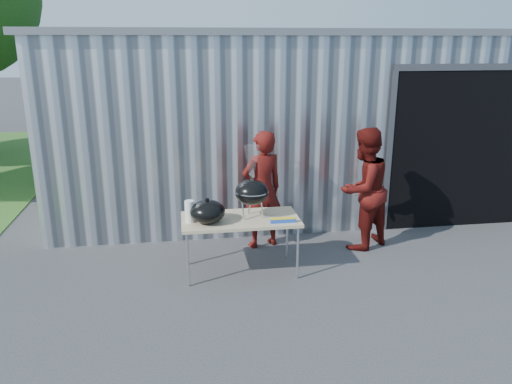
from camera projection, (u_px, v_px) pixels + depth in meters
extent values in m
plane|color=#363639|center=(279.00, 287.00, 6.19)|extent=(80.00, 80.00, 0.00)
cube|color=silver|center=(273.00, 113.00, 10.32)|extent=(8.00, 6.00, 3.00)
cube|color=slate|center=(274.00, 34.00, 9.87)|extent=(8.20, 6.20, 0.10)
cube|color=black|center=(444.00, 144.00, 8.46)|extent=(2.40, 1.20, 2.50)
cube|color=#4C4C51|center=(473.00, 67.00, 7.54)|extent=(2.52, 0.08, 0.10)
cube|color=tan|center=(240.00, 219.00, 6.40)|extent=(1.50, 0.75, 0.04)
cylinder|color=silver|center=(188.00, 260.00, 6.11)|extent=(0.03, 0.03, 0.71)
cylinder|color=silver|center=(298.00, 253.00, 6.31)|extent=(0.03, 0.03, 0.71)
cylinder|color=silver|center=(187.00, 240.00, 6.70)|extent=(0.03, 0.03, 0.71)
cylinder|color=silver|center=(287.00, 235.00, 6.90)|extent=(0.03, 0.03, 0.71)
ellipsoid|color=black|center=(252.00, 192.00, 6.33)|extent=(0.43, 0.43, 0.32)
cylinder|color=silver|center=(252.00, 191.00, 6.33)|extent=(0.44, 0.44, 0.02)
cylinder|color=silver|center=(252.00, 190.00, 6.32)|extent=(0.41, 0.41, 0.01)
cylinder|color=silver|center=(250.00, 205.00, 6.52)|extent=(0.02, 0.02, 0.24)
cylinder|color=silver|center=(243.00, 210.00, 6.31)|extent=(0.02, 0.02, 0.24)
cylinder|color=silver|center=(262.00, 209.00, 6.34)|extent=(0.02, 0.02, 0.24)
cylinder|color=#CE7E49|center=(242.00, 190.00, 6.30)|extent=(0.02, 0.14, 0.02)
cylinder|color=#CE7E49|center=(246.00, 189.00, 6.31)|extent=(0.02, 0.14, 0.02)
cylinder|color=#CE7E49|center=(250.00, 189.00, 6.31)|extent=(0.02, 0.14, 0.02)
cylinder|color=#CE7E49|center=(254.00, 189.00, 6.32)|extent=(0.02, 0.14, 0.02)
cylinder|color=#CE7E49|center=(258.00, 189.00, 6.33)|extent=(0.02, 0.14, 0.02)
cylinder|color=#CE7E49|center=(261.00, 189.00, 6.34)|extent=(0.02, 0.14, 0.02)
cone|color=silver|center=(252.00, 167.00, 6.24)|extent=(0.20, 0.20, 0.55)
ellipsoid|color=black|center=(208.00, 212.00, 6.19)|extent=(0.44, 0.44, 0.29)
cylinder|color=black|center=(207.00, 200.00, 6.15)|extent=(0.05, 0.05, 0.03)
cylinder|color=white|center=(190.00, 211.00, 6.21)|extent=(0.12, 0.12, 0.28)
cube|color=white|center=(196.00, 211.00, 6.50)|extent=(0.20, 0.15, 0.10)
cube|color=blue|center=(283.00, 221.00, 6.22)|extent=(0.32, 0.06, 0.05)
cube|color=yellow|center=(283.00, 218.00, 6.21)|extent=(0.32, 0.06, 0.01)
imported|color=#4E0F0C|center=(262.00, 190.00, 7.21)|extent=(0.73, 0.60, 1.73)
imported|color=#4E0F0C|center=(363.00, 189.00, 7.17)|extent=(1.08, 1.01, 1.77)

